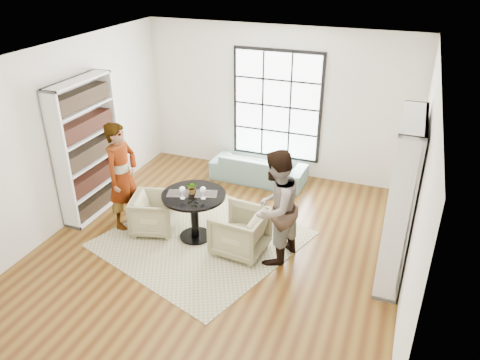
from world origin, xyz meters
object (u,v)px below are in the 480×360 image
at_px(pedestal_table, 194,207).
at_px(armchair_left, 155,213).
at_px(sofa, 259,168).
at_px(person_right, 275,208).
at_px(person_left, 122,176).
at_px(wine_glass_left, 182,190).
at_px(wine_glass_right, 203,190).
at_px(flower_centerpiece, 192,188).
at_px(armchair_right, 240,232).

xyz_separation_m(pedestal_table, armchair_left, (-0.72, -0.04, -0.26)).
relative_size(sofa, person_right, 1.06).
xyz_separation_m(sofa, person_left, (-1.57, -2.38, 0.65)).
distance_m(person_left, wine_glass_left, 1.18).
bearing_deg(wine_glass_right, flower_centerpiece, 158.17).
height_order(pedestal_table, person_left, person_left).
distance_m(pedestal_table, sofa, 2.38).
bearing_deg(armchair_right, armchair_left, -86.66).
distance_m(sofa, armchair_right, 2.49).
bearing_deg(wine_glass_right, armchair_right, -1.87).
distance_m(armchair_left, armchair_right, 1.54).
bearing_deg(wine_glass_left, sofa, 80.86).
relative_size(wine_glass_left, wine_glass_right, 1.01).
xyz_separation_m(person_left, wine_glass_right, (1.47, -0.04, 0.03)).
bearing_deg(armchair_right, wine_glass_left, -79.21).
relative_size(person_left, flower_centerpiece, 8.88).
distance_m(pedestal_table, person_right, 1.40).
bearing_deg(person_right, pedestal_table, -80.05).
height_order(armchair_right, person_right, person_right).
xyz_separation_m(wine_glass_right, flower_centerpiece, (-0.23, 0.09, -0.04)).
bearing_deg(wine_glass_right, pedestal_table, 159.78).
bearing_deg(sofa, person_left, 58.11).
height_order(pedestal_table, flower_centerpiece, flower_centerpiece).
distance_m(person_right, flower_centerpiece, 1.39).
height_order(armchair_left, person_left, person_left).
distance_m(sofa, person_right, 2.72).
height_order(pedestal_table, wine_glass_right, wine_glass_right).
height_order(person_left, flower_centerpiece, person_left).
relative_size(person_right, wine_glass_right, 8.68).
height_order(pedestal_table, sofa, pedestal_table).
distance_m(person_right, wine_glass_right, 1.17).
relative_size(armchair_left, flower_centerpiece, 3.45).
xyz_separation_m(pedestal_table, wine_glass_right, (0.20, -0.07, 0.37)).
distance_m(armchair_right, person_left, 2.16).
xyz_separation_m(armchair_left, armchair_right, (1.53, -0.06, 0.03)).
bearing_deg(pedestal_table, person_left, -178.26).
xyz_separation_m(sofa, armchair_left, (-1.02, -2.38, 0.05)).
bearing_deg(armchair_right, person_left, -86.11).
bearing_deg(person_left, armchair_right, -86.90).
height_order(sofa, person_right, person_right).
bearing_deg(person_left, wine_glass_right, -86.77).
bearing_deg(pedestal_table, wine_glass_right, -20.22).
xyz_separation_m(sofa, armchair_right, (0.51, -2.43, 0.08)).
relative_size(armchair_right, person_left, 0.42).
relative_size(pedestal_table, armchair_right, 1.29).
xyz_separation_m(person_left, person_right, (2.63, -0.06, -0.03)).
bearing_deg(wine_glass_left, person_left, 173.07).
height_order(sofa, wine_glass_right, wine_glass_right).
bearing_deg(flower_centerpiece, armchair_right, -7.49).
height_order(armchair_right, wine_glass_right, wine_glass_right).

